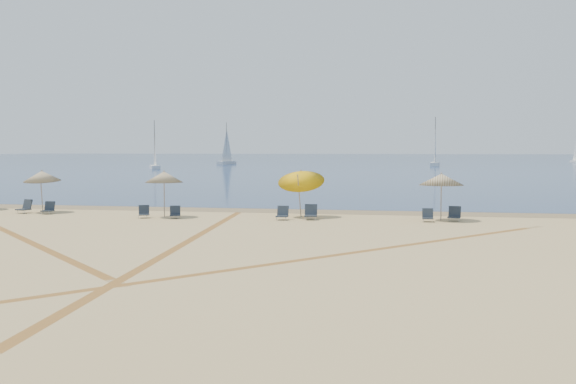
% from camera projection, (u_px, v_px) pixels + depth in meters
% --- Properties ---
extents(ground, '(160.00, 160.00, 0.00)m').
position_uv_depth(ground, '(107.00, 313.00, 14.47)').
color(ground, tan).
rests_on(ground, ground).
extents(ocean, '(500.00, 500.00, 0.00)m').
position_uv_depth(ocean, '(402.00, 159.00, 234.93)').
color(ocean, '#0C2151').
rests_on(ocean, ground).
extents(wet_sand, '(500.00, 500.00, 0.00)m').
position_uv_depth(wet_sand, '(302.00, 211.00, 37.99)').
color(wet_sand, olive).
rests_on(wet_sand, ground).
extents(umbrella_1, '(1.99, 2.03, 2.32)m').
position_uv_depth(umbrella_1, '(42.00, 176.00, 37.22)').
color(umbrella_1, gray).
rests_on(umbrella_1, ground).
extents(umbrella_2, '(1.92, 1.92, 2.35)m').
position_uv_depth(umbrella_2, '(164.00, 177.00, 34.64)').
color(umbrella_2, gray).
rests_on(umbrella_2, ground).
extents(umbrella_3, '(2.35, 2.37, 2.79)m').
position_uv_depth(umbrella_3, '(301.00, 176.00, 34.58)').
color(umbrella_3, gray).
rests_on(umbrella_3, ground).
extents(umbrella_4, '(2.15, 2.15, 2.30)m').
position_uv_depth(umbrella_4, '(441.00, 179.00, 33.07)').
color(umbrella_4, gray).
rests_on(umbrella_4, ground).
extents(chair_2, '(0.78, 0.85, 0.73)m').
position_uv_depth(chair_2, '(25.00, 207.00, 36.81)').
color(chair_2, '#1B222B').
rests_on(chair_2, ground).
extents(chair_3, '(0.58, 0.67, 0.66)m').
position_uv_depth(chair_3, '(49.00, 208.00, 36.32)').
color(chair_3, '#1B222B').
rests_on(chair_3, ground).
extents(chair_4, '(0.72, 0.77, 0.63)m').
position_uv_depth(chair_4, '(144.00, 212.00, 34.27)').
color(chair_4, '#1B222B').
rests_on(chair_4, ground).
extents(chair_5, '(0.68, 0.74, 0.62)m').
position_uv_depth(chair_5, '(175.00, 213.00, 33.98)').
color(chair_5, '#1B222B').
rests_on(chair_5, ground).
extents(chair_6, '(0.57, 0.66, 0.67)m').
position_uv_depth(chair_6, '(282.00, 214.00, 33.32)').
color(chair_6, '#1B222B').
rests_on(chair_6, ground).
extents(chair_7, '(0.70, 0.79, 0.74)m').
position_uv_depth(chair_7, '(311.00, 213.00, 33.43)').
color(chair_7, '#1B222B').
rests_on(chair_7, ground).
extents(chair_8, '(0.52, 0.61, 0.62)m').
position_uv_depth(chair_8, '(428.00, 216.00, 32.48)').
color(chair_8, '#1B222B').
rests_on(chair_8, ground).
extents(chair_9, '(0.67, 0.75, 0.70)m').
position_uv_depth(chair_9, '(454.00, 214.00, 32.79)').
color(chair_9, '#1B222B').
rests_on(chair_9, ground).
extents(sailboat_0, '(3.73, 5.56, 8.22)m').
position_uv_depth(sailboat_0, '(155.00, 154.00, 116.73)').
color(sailboat_0, white).
rests_on(sailboat_0, ocean).
extents(sailboat_1, '(2.88, 6.32, 9.13)m').
position_uv_depth(sailboat_1, '(227.00, 152.00, 150.97)').
color(sailboat_1, white).
rests_on(sailboat_1, ocean).
extents(sailboat_2, '(1.99, 6.59, 9.70)m').
position_uv_depth(sailboat_2, '(435.00, 151.00, 136.75)').
color(sailboat_2, white).
rests_on(sailboat_2, ocean).
extents(sailboat_3, '(2.17, 4.82, 6.96)m').
position_uv_depth(sailboat_3, '(576.00, 154.00, 170.04)').
color(sailboat_3, white).
rests_on(sailboat_3, ocean).
extents(tire_tracks, '(53.78, 46.03, 0.00)m').
position_uv_depth(tire_tracks, '(144.00, 243.00, 25.09)').
color(tire_tracks, tan).
rests_on(tire_tracks, ground).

